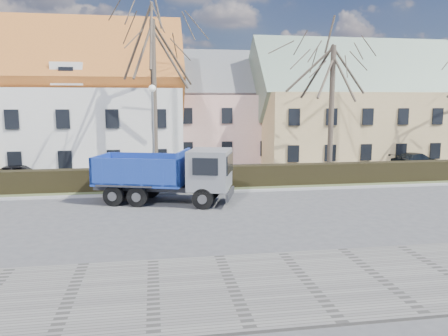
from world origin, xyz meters
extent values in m
plane|color=#424245|center=(0.00, 0.00, 0.00)|extent=(120.00, 120.00, 0.00)
cube|color=slate|center=(0.00, -8.50, 0.04)|extent=(80.00, 5.00, 0.08)
cube|color=#969695|center=(0.00, 4.60, 0.06)|extent=(80.00, 0.30, 0.12)
cube|color=#47522E|center=(0.00, 6.20, 0.05)|extent=(80.00, 3.00, 0.10)
cube|color=black|center=(0.00, 6.00, 0.65)|extent=(60.00, 0.90, 1.30)
imported|color=black|center=(-10.71, 9.62, 0.63)|extent=(3.72, 1.54, 1.26)
imported|color=black|center=(18.07, 10.78, 0.67)|extent=(4.99, 3.50, 1.34)
camera|label=1|loc=(-2.13, -20.08, 5.29)|focal=35.00mm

